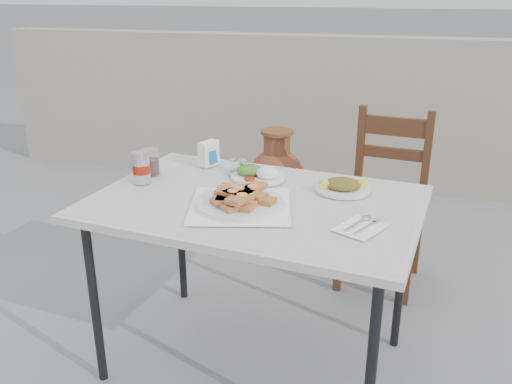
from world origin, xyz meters
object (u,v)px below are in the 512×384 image
(cafe_table, at_px, (255,211))
(condiment_caddy, at_px, (240,168))
(chair, at_px, (385,197))
(terracotta_urn, at_px, (276,186))
(cola_glass, at_px, (151,163))
(napkin_holder, at_px, (209,154))
(pide_plate, at_px, (240,198))
(salad_rice_plate, at_px, (258,174))
(salad_chopped_plate, at_px, (343,186))
(soda_can, at_px, (141,167))

(cafe_table, height_order, condiment_caddy, condiment_caddy)
(chair, xyz_separation_m, terracotta_urn, (-0.71, 0.45, -0.17))
(chair, height_order, terracotta_urn, chair)
(cola_glass, height_order, terracotta_urn, cola_glass)
(napkin_holder, bearing_deg, chair, 57.60)
(pide_plate, height_order, terracotta_urn, pide_plate)
(cola_glass, bearing_deg, salad_rice_plate, 8.47)
(condiment_caddy, bearing_deg, cafe_table, -62.02)
(terracotta_urn, bearing_deg, cafe_table, -80.45)
(chair, bearing_deg, terracotta_urn, 155.41)
(pide_plate, distance_m, salad_rice_plate, 0.33)
(salad_chopped_plate, relative_size, napkin_holder, 1.98)
(chair, distance_m, terracotta_urn, 0.85)
(salad_chopped_plate, xyz_separation_m, terracotta_urn, (-0.55, 1.15, -0.47))
(cafe_table, relative_size, salad_rice_plate, 5.78)
(salad_rice_plate, xyz_separation_m, cola_glass, (-0.47, -0.07, 0.03))
(salad_rice_plate, height_order, soda_can, soda_can)
(cafe_table, distance_m, condiment_caddy, 0.32)
(pide_plate, bearing_deg, cola_glass, 152.55)
(salad_rice_plate, bearing_deg, pide_plate, -86.77)
(pide_plate, distance_m, terracotta_urn, 1.52)
(pide_plate, distance_m, napkin_holder, 0.53)
(soda_can, bearing_deg, pide_plate, -16.67)
(soda_can, bearing_deg, condiment_caddy, 31.16)
(pide_plate, xyz_separation_m, napkin_holder, (-0.29, 0.44, 0.02))
(salad_rice_plate, distance_m, napkin_holder, 0.29)
(pide_plate, bearing_deg, soda_can, 163.33)
(salad_rice_plate, xyz_separation_m, salad_chopped_plate, (0.38, -0.05, -0.00))
(cafe_table, bearing_deg, salad_chopped_plate, 30.23)
(cafe_table, bearing_deg, chair, 61.77)
(soda_can, relative_size, terracotta_urn, 0.19)
(pide_plate, distance_m, chair, 1.16)
(salad_chopped_plate, bearing_deg, cafe_table, -149.77)
(napkin_holder, xyz_separation_m, terracotta_urn, (0.10, 0.99, -0.51))
(salad_chopped_plate, bearing_deg, terracotta_urn, 115.40)
(napkin_holder, bearing_deg, pide_plate, -33.56)
(salad_chopped_plate, relative_size, soda_can, 1.70)
(salad_chopped_plate, height_order, terracotta_urn, salad_chopped_plate)
(soda_can, distance_m, terracotta_urn, 1.42)
(condiment_caddy, bearing_deg, pide_plate, -72.89)
(soda_can, bearing_deg, salad_chopped_plate, 8.97)
(terracotta_urn, bearing_deg, condiment_caddy, -85.81)
(soda_can, bearing_deg, cola_glass, 95.03)
(cafe_table, xyz_separation_m, soda_can, (-0.52, 0.06, 0.12))
(chair, bearing_deg, cola_glass, -136.48)
(cafe_table, xyz_separation_m, terracotta_urn, (-0.23, 1.34, -0.39))
(salad_rice_plate, bearing_deg, condiment_caddy, 156.40)
(soda_can, height_order, terracotta_urn, soda_can)
(pide_plate, relative_size, chair, 0.48)
(salad_chopped_plate, height_order, soda_can, soda_can)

